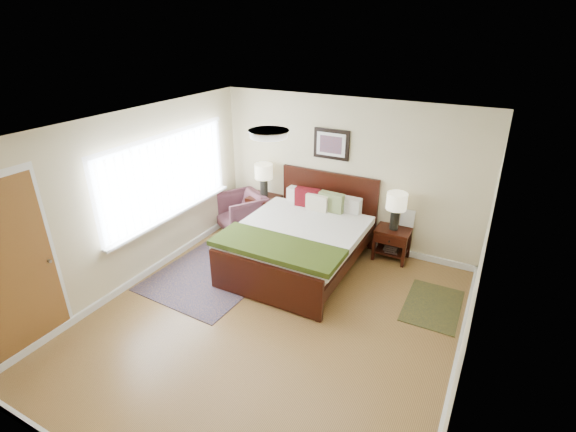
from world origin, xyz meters
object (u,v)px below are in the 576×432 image
Objects in this scene: bed at (301,234)px; rug_persian at (219,270)px; nightstand_right at (392,241)px; lamp_left at (264,175)px; nightstand_left at (264,203)px; armchair at (241,212)px; lamp_right at (396,205)px.

rug_persian is at bearing -146.02° from bed.
nightstand_right is 2.51m from lamp_left.
nightstand_left is 2.41m from nightstand_right.
lamp_left is at bearing 143.22° from bed.
lamp_left is at bearing 69.99° from armchair.
bed is 3.54× the size of nightstand_left.
nightstand_left reaches higher than nightstand_right.
nightstand_right is 0.69× the size of armchair.
rug_persian is (-2.29, -1.60, -0.33)m from nightstand_right.
bed is at bearing -36.11° from nightstand_left.
lamp_right is at bearing 36.32° from bed.
lamp_right is 2.96m from rug_persian.
rug_persian is (0.45, -1.34, -0.35)m from armchair.
nightstand_right is 2.75m from armchair.
rug_persian is (-1.08, -0.73, -0.56)m from bed.
lamp_right is at bearing 37.65° from rug_persian.
nightstand_right is at bearing 0.21° from nightstand_left.
nightstand_right is at bearing -90.00° from lamp_right.
armchair is 1.46m from rug_persian.
nightstand_right is at bearing -0.31° from lamp_left.
lamp_left is at bearing 179.69° from nightstand_right.
nightstand_right is at bearing 36.66° from armchair.
lamp_left reaches higher than bed.
rug_persian is (0.11, -1.59, -0.51)m from nightstand_left.
nightstand_left is at bearing 143.89° from bed.
rug_persian is at bearing -144.76° from lamp_right.
rug_persian is at bearing -85.94° from nightstand_left.
nightstand_left is at bearing -90.00° from lamp_left.
nightstand_left reaches higher than rug_persian.
nightstand_left is 0.29× the size of rug_persian.
bed is 1.57m from lamp_left.
nightstand_right is 0.25× the size of rug_persian.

